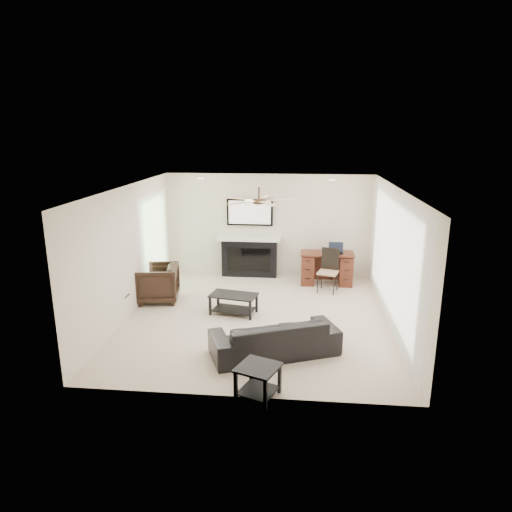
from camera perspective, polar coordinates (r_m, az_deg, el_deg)
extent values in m
plane|color=beige|center=(8.90, 0.29, -7.65)|extent=(5.50, 5.50, 0.00)
cube|color=white|center=(8.25, 0.31, 8.54)|extent=(5.00, 5.50, 0.04)
cube|color=beige|center=(11.16, 1.61, 3.83)|extent=(5.00, 0.04, 2.50)
cube|color=beige|center=(5.90, -2.21, -6.86)|extent=(5.00, 0.04, 2.50)
cube|color=beige|center=(9.07, -15.64, 0.53)|extent=(0.04, 5.50, 2.50)
cube|color=beige|center=(8.64, 17.05, -0.30)|extent=(0.04, 5.50, 2.50)
cube|color=silver|center=(8.73, 16.59, -0.24)|extent=(0.04, 5.10, 2.40)
cube|color=#93BC89|center=(10.52, -12.40, 1.63)|extent=(0.04, 1.80, 2.10)
cylinder|color=#382619|center=(8.39, 0.37, 6.92)|extent=(1.40, 1.40, 0.30)
imported|color=black|center=(7.42, 2.34, -10.06)|extent=(2.18, 1.50, 0.59)
imported|color=black|center=(9.83, -12.23, -3.34)|extent=(0.98, 0.96, 0.78)
cube|color=black|center=(9.01, -2.82, -6.02)|extent=(0.98, 0.67, 0.40)
cube|color=black|center=(6.36, 0.25, -15.41)|extent=(0.68, 0.68, 0.45)
cube|color=black|center=(9.15, -17.46, -6.24)|extent=(0.52, 0.52, 0.45)
cube|color=black|center=(11.10, -0.84, 2.21)|extent=(1.52, 0.34, 1.91)
cube|color=#38180E|center=(10.79, 8.81, -1.53)|extent=(1.22, 0.56, 0.76)
cube|color=black|center=(10.23, 8.98, -1.86)|extent=(0.53, 0.54, 0.97)
cube|color=black|center=(10.65, 9.99, 0.96)|extent=(0.33, 0.24, 0.23)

